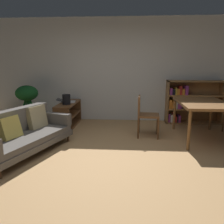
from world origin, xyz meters
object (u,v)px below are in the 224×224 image
at_px(media_console, 68,114).
at_px(desk_speaker, 66,99).
at_px(dining_table, 203,105).
at_px(bookshelf, 189,102).
at_px(fabric_couch, 21,133).
at_px(potted_floor_plant, 27,98).
at_px(dining_chair_far, 145,113).
at_px(open_laptop, 67,101).

relative_size(media_console, desk_speaker, 5.33).
bearing_deg(dining_table, bookshelf, 86.63).
bearing_deg(dining_table, fabric_couch, -163.37).
xyz_separation_m(media_console, potted_floor_plant, (-1.06, 0.07, 0.38)).
height_order(potted_floor_plant, dining_chair_far, potted_floor_plant).
height_order(desk_speaker, bookshelf, bookshelf).
xyz_separation_m(fabric_couch, dining_table, (3.34, 1.00, 0.35)).
xyz_separation_m(potted_floor_plant, dining_chair_far, (2.90, -0.79, -0.17)).
height_order(open_laptop, dining_chair_far, dining_chair_far).
bearing_deg(dining_table, potted_floor_plant, 167.76).
height_order(fabric_couch, dining_chair_far, dining_chair_far).
distance_m(desk_speaker, dining_table, 3.02).
relative_size(fabric_couch, open_laptop, 3.98).
bearing_deg(fabric_couch, desk_speaker, 76.40).
distance_m(fabric_couch, media_console, 1.84).
bearing_deg(open_laptop, fabric_couch, -99.33).
relative_size(media_console, dining_chair_far, 1.45).
height_order(fabric_couch, potted_floor_plant, potted_floor_plant).
bearing_deg(fabric_couch, dining_table, 16.63).
distance_m(potted_floor_plant, dining_table, 4.14).
height_order(fabric_couch, bookshelf, bookshelf).
bearing_deg(fabric_couch, potted_floor_plant, 110.64).
bearing_deg(bookshelf, dining_chair_far, -134.39).
bearing_deg(desk_speaker, potted_floor_plant, 164.88).
distance_m(open_laptop, dining_chair_far, 2.05).
height_order(fabric_couch, open_laptop, fabric_couch).
height_order(desk_speaker, dining_table, desk_speaker).
distance_m(media_console, open_laptop, 0.33).
height_order(media_console, desk_speaker, desk_speaker).
distance_m(dining_table, bookshelf, 1.35).
height_order(desk_speaker, potted_floor_plant, potted_floor_plant).
xyz_separation_m(fabric_couch, potted_floor_plant, (-0.71, 1.88, 0.32)).
relative_size(fabric_couch, bookshelf, 1.39).
xyz_separation_m(fabric_couch, bookshelf, (3.42, 2.34, 0.20)).
relative_size(dining_table, dining_chair_far, 1.68).
height_order(media_console, dining_table, dining_table).
relative_size(open_laptop, desk_speaker, 2.08).
bearing_deg(dining_chair_far, open_laptop, 156.94).
relative_size(media_console, bookshelf, 0.89).
relative_size(desk_speaker, bookshelf, 0.17).
relative_size(potted_floor_plant, bookshelf, 0.71).
xyz_separation_m(media_console, dining_table, (2.99, -0.81, 0.41)).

